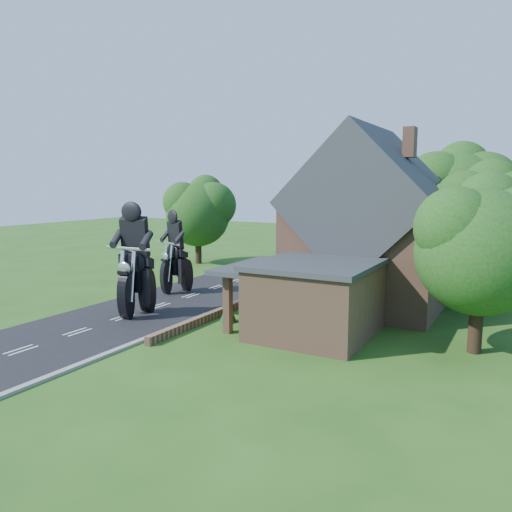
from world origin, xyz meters
The scene contains 19 objects.
ground centered at (0.00, 0.00, 0.00)m, with size 120.00×120.00×0.00m, color #244E15.
road centered at (0.00, 0.00, 0.01)m, with size 7.00×80.00×0.02m, color black.
kerb centered at (3.65, 0.00, 0.06)m, with size 0.30×80.00×0.12m, color gray.
garden_wall centered at (4.30, 5.00, 0.20)m, with size 0.30×22.00×0.40m, color #8C6047.
house centered at (10.49, 6.00, 4.34)m, with size 9.54×8.64×10.24m.
annex centered at (9.87, -0.80, 1.77)m, with size 7.05×5.94×3.44m.
tree_annex_side centered at (17.13, 0.10, 4.69)m, with size 5.64×5.20×7.48m.
tree_house_right centered at (16.65, 8.62, 5.19)m, with size 6.51×6.00×8.40m.
tree_behind_house centered at (14.18, 16.14, 6.23)m, with size 7.81×7.20×10.08m.
tree_behind_left centered at (8.16, 17.13, 5.73)m, with size 6.94×6.40×9.16m.
tree_far_road centered at (-6.86, 14.11, 4.84)m, with size 6.08×5.60×7.84m.
shrub_a centered at (5.30, -1.00, 0.55)m, with size 0.90×0.90×1.10m, color #103418.
shrub_b centered at (5.30, 1.50, 0.55)m, with size 0.90×0.90×1.10m, color #103418.
shrub_c centered at (5.30, 4.00, 0.55)m, with size 0.90×0.90×1.10m, color #103418.
shrub_d centered at (5.30, 9.00, 0.55)m, with size 0.90×0.90×1.10m, color #103418.
shrub_e centered at (5.30, 11.50, 0.55)m, with size 0.90×0.90×1.10m, color #103418.
shrub_f centered at (5.30, 14.00, 0.55)m, with size 0.90×0.90×1.10m, color #103418.
motorcycle_lead centered at (0.44, -2.34, 0.91)m, with size 0.49×1.95×1.82m, color black, non-canonical shape.
motorcycle_follow centered at (-1.33, 3.30, 0.81)m, with size 0.44×1.73×1.61m, color black, non-canonical shape.
Camera 1 is at (18.52, -21.92, 6.92)m, focal length 35.00 mm.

